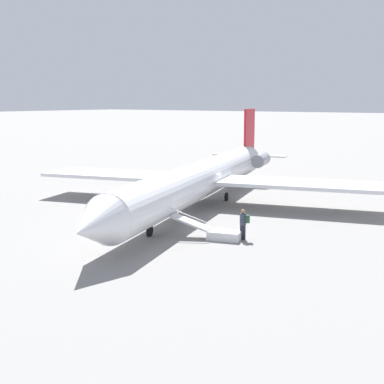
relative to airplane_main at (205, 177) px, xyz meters
The scene contains 4 objects.
ground_plane 2.29m from the airplane_main, 16.42° to the left, with size 600.00×600.00×0.00m, color gray.
airplane_main is the anchor object (origin of this frame).
boarding_stairs 10.42m from the airplane_main, 38.40° to the left, with size 2.12×4.14×1.71m.
passenger 10.62m from the airplane_main, 46.22° to the left, with size 0.42×0.56×1.74m.
Camera 1 is at (31.65, 22.00, 7.73)m, focal length 50.00 mm.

